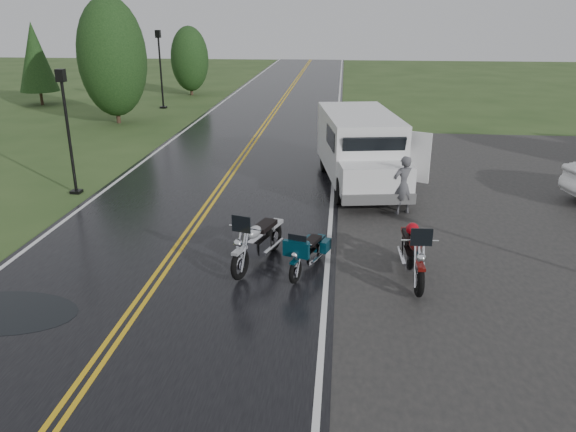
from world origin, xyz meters
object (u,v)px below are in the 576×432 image
object	(u,v)px
motorcycle_silver	(240,252)
lamp_post_far_left	(161,69)
motorcycle_teal	(295,262)
lamp_post_near_left	(68,133)
van_white	(342,166)
motorcycle_red	(420,267)
person_at_van	(403,186)

from	to	relation	value
motorcycle_silver	lamp_post_far_left	world-z (taller)	lamp_post_far_left
motorcycle_teal	lamp_post_near_left	xyz separation A→B (m)	(-7.79, 5.92, 1.47)
lamp_post_near_left	van_white	bearing A→B (deg)	-2.43
lamp_post_far_left	motorcycle_silver	bearing A→B (deg)	-68.76
motorcycle_red	van_white	size ratio (longest dim) A/B	0.39
motorcycle_silver	van_white	distance (m)	5.94
van_white	lamp_post_near_left	xyz separation A→B (m)	(-8.74, 0.37, 0.78)
motorcycle_teal	van_white	world-z (taller)	van_white
motorcycle_red	lamp_post_near_left	world-z (taller)	lamp_post_near_left
motorcycle_teal	motorcycle_silver	size ratio (longest dim) A/B	0.77
motorcycle_teal	motorcycle_red	bearing A→B (deg)	10.97
van_white	person_at_van	world-z (taller)	van_white
motorcycle_teal	motorcycle_silver	bearing A→B (deg)	-163.62
motorcycle_red	van_white	xyz separation A→B (m)	(-1.67, 5.90, 0.52)
motorcycle_silver	person_at_van	size ratio (longest dim) A/B	1.40
motorcycle_red	person_at_van	bearing A→B (deg)	86.28
motorcycle_red	motorcycle_teal	bearing A→B (deg)	170.08
motorcycle_red	lamp_post_far_left	size ratio (longest dim) A/B	0.53
motorcycle_red	motorcycle_silver	world-z (taller)	motorcycle_red
motorcycle_silver	person_at_van	world-z (taller)	person_at_van
motorcycle_red	motorcycle_teal	distance (m)	2.64
motorcycle_teal	van_white	bearing A→B (deg)	99.03
van_white	person_at_van	distance (m)	1.97
motorcycle_teal	lamp_post_far_left	world-z (taller)	lamp_post_far_left
motorcycle_silver	lamp_post_far_left	bearing A→B (deg)	129.06
motorcycle_teal	person_at_van	bearing A→B (deg)	79.20
motorcycle_silver	motorcycle_teal	bearing A→B (deg)	15.48
person_at_van	lamp_post_far_left	distance (m)	22.22
person_at_van	lamp_post_far_left	bearing A→B (deg)	-80.20
motorcycle_red	lamp_post_near_left	bearing A→B (deg)	146.75
person_at_van	motorcycle_silver	bearing A→B (deg)	24.65
motorcycle_teal	person_at_van	size ratio (longest dim) A/B	1.08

